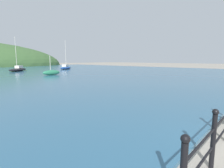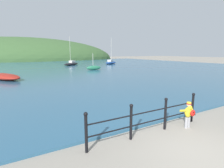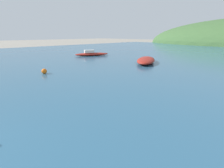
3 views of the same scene
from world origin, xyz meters
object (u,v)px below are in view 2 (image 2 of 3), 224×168
object	(u,v)px
boat_green_fishing	(4,77)
boat_mid_harbor	(71,64)
boat_far_left	(94,68)
child_in_coat	(189,113)
boat_blue_hull	(111,62)

from	to	relation	value
boat_green_fishing	boat_mid_harbor	bearing A→B (deg)	54.00
boat_far_left	boat_green_fishing	bearing A→B (deg)	-158.79
boat_far_left	boat_green_fishing	size ratio (longest dim) A/B	0.48
child_in_coat	boat_blue_hull	distance (m)	35.80
boat_green_fishing	boat_mid_harbor	distance (m)	20.06
child_in_coat	boat_green_fishing	bearing A→B (deg)	111.19
boat_blue_hull	child_in_coat	bearing A→B (deg)	-114.56
child_in_coat	boat_mid_harbor	bearing A→B (deg)	80.70
boat_far_left	boat_blue_hull	xyz separation A→B (m)	(9.42, 11.38, 0.00)
child_in_coat	boat_mid_harbor	size ratio (longest dim) A/B	0.17
child_in_coat	boat_far_left	size ratio (longest dim) A/B	0.40
child_in_coat	boat_mid_harbor	distance (m)	33.23
child_in_coat	boat_mid_harbor	xyz separation A→B (m)	(5.37, 32.79, -0.17)
boat_far_left	boat_green_fishing	distance (m)	12.74
child_in_coat	boat_blue_hull	world-z (taller)	boat_blue_hull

